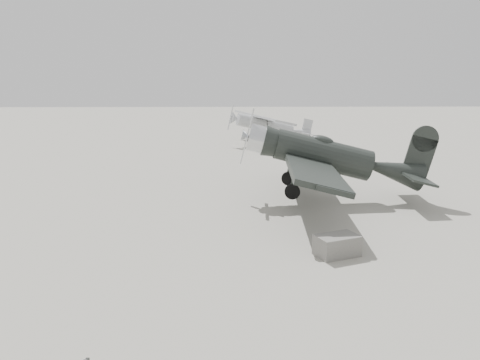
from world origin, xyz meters
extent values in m
plane|color=gray|center=(0.00, 0.00, 0.00)|extent=(160.00, 160.00, 0.00)
cylinder|color=black|center=(2.77, 3.78, 2.34)|extent=(4.89, 1.80, 1.53)
cone|color=black|center=(6.37, 3.57, 2.39)|extent=(2.92, 1.58, 1.42)
cylinder|color=silver|center=(-0.56, 3.97, 2.34)|extent=(1.06, 1.41, 1.35)
cone|color=silver|center=(-1.21, 4.01, 2.34)|extent=(0.42, 0.63, 0.61)
cube|color=silver|center=(-1.13, 4.00, 2.34)|extent=(0.08, 0.20, 2.84)
ellipsoid|color=black|center=(2.55, 3.79, 3.02)|extent=(1.24, 0.81, 0.50)
cube|color=black|center=(2.01, 3.82, 1.96)|extent=(3.04, 13.22, 0.24)
cube|color=black|center=(7.24, 3.52, 2.45)|extent=(1.46, 4.65, 0.11)
cube|color=black|center=(7.41, 3.51, 3.38)|extent=(1.31, 0.18, 1.97)
cylinder|color=black|center=(1.49, 2.38, 0.46)|extent=(0.75, 0.22, 0.74)
cylinder|color=black|center=(1.66, 5.32, 0.46)|extent=(0.75, 0.22, 0.74)
cylinder|color=#333333|center=(1.49, 2.38, 1.19)|extent=(0.13, 0.13, 1.53)
cylinder|color=#333333|center=(1.66, 5.32, 1.19)|extent=(0.13, 0.13, 1.53)
cylinder|color=black|center=(7.51, 3.51, 1.92)|extent=(0.24, 0.10, 0.24)
cylinder|color=#A4A6AA|center=(1.36, 23.90, 1.85)|extent=(5.46, 2.55, 1.13)
cone|color=#A4A6AA|center=(4.83, 24.89, 1.85)|extent=(2.06, 1.50, 1.03)
cone|color=#A4A6AA|center=(-1.51, 23.09, 1.85)|extent=(0.89, 1.20, 1.07)
cube|color=#A4A6AA|center=(-1.90, 22.97, 1.85)|extent=(0.09, 0.15, 2.27)
cube|color=#A4A6AA|center=(0.97, 23.79, 2.49)|extent=(4.98, 11.43, 0.19)
cube|color=#A4A6AA|center=(5.33, 25.03, 1.90)|extent=(1.85, 3.62, 0.08)
cube|color=#A4A6AA|center=(5.42, 25.06, 2.57)|extent=(0.91, 0.33, 1.34)
cylinder|color=black|center=(0.88, 22.59, 0.29)|extent=(0.59, 0.30, 0.58)
cylinder|color=black|center=(0.26, 24.77, 0.29)|extent=(0.59, 0.30, 0.58)
cylinder|color=#333333|center=(0.88, 22.59, 0.87)|extent=(0.11, 0.11, 1.24)
cylinder|color=#333333|center=(0.26, 24.77, 0.87)|extent=(0.11, 0.11, 1.24)
cylinder|color=black|center=(5.52, 25.09, 1.54)|extent=(0.20, 0.12, 0.19)
cube|color=slate|center=(1.89, -3.64, 0.37)|extent=(1.73, 1.41, 0.74)
camera|label=1|loc=(-1.89, -19.19, 6.21)|focal=35.00mm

